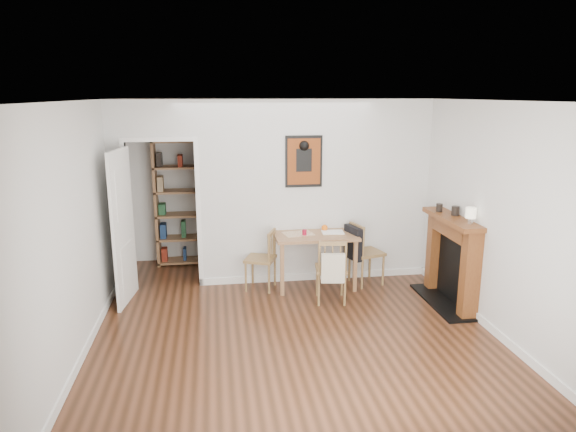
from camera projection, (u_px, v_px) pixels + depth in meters
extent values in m
plane|color=#59301C|center=(290.00, 321.00, 6.19)|extent=(5.20, 5.20, 0.00)
plane|color=silver|center=(266.00, 180.00, 8.39)|extent=(4.50, 0.00, 4.50)
plane|color=silver|center=(348.00, 307.00, 3.39)|extent=(4.50, 0.00, 4.50)
plane|color=silver|center=(85.00, 223.00, 5.57)|extent=(0.00, 5.20, 5.20)
plane|color=silver|center=(473.00, 210.00, 6.21)|extent=(0.00, 5.20, 5.20)
plane|color=white|center=(290.00, 100.00, 5.59)|extent=(5.20, 5.20, 0.00)
cube|color=silver|center=(315.00, 192.00, 7.32)|extent=(3.35, 0.10, 2.60)
cube|color=silver|center=(119.00, 198.00, 6.93)|extent=(0.25, 0.10, 2.60)
cube|color=silver|center=(158.00, 120.00, 6.78)|extent=(0.90, 0.10, 0.55)
cube|color=white|center=(128.00, 217.00, 7.01)|extent=(0.06, 0.14, 2.05)
cube|color=white|center=(199.00, 215.00, 7.15)|extent=(0.06, 0.14, 2.05)
cube|color=white|center=(315.00, 276.00, 7.55)|extent=(3.35, 0.02, 0.10)
cube|color=white|center=(83.00, 355.00, 5.28)|extent=(0.02, 4.00, 0.10)
cube|color=white|center=(489.00, 327.00, 5.92)|extent=(0.02, 4.00, 0.10)
cube|color=white|center=(123.00, 227.00, 6.57)|extent=(0.15, 0.80, 2.00)
cube|color=black|center=(304.00, 162.00, 7.12)|extent=(0.52, 0.02, 0.72)
cube|color=maroon|center=(304.00, 162.00, 7.11)|extent=(0.46, 0.00, 0.64)
cube|color=olive|center=(315.00, 235.00, 7.15)|extent=(1.13, 0.72, 0.04)
cube|color=olive|center=(282.00, 270.00, 6.88)|extent=(0.05, 0.05, 0.73)
cube|color=olive|center=(355.00, 266.00, 7.02)|extent=(0.05, 0.05, 0.73)
cube|color=olive|center=(277.00, 256.00, 7.45)|extent=(0.05, 0.05, 0.73)
cube|color=olive|center=(344.00, 253.00, 7.60)|extent=(0.05, 0.05, 0.73)
cube|color=black|center=(353.00, 243.00, 7.18)|extent=(0.20, 0.38, 0.47)
cube|color=beige|center=(333.00, 267.00, 6.45)|extent=(0.31, 0.14, 0.37)
cube|color=olive|center=(156.00, 203.00, 8.02)|extent=(0.04, 0.34, 2.00)
cube|color=olive|center=(208.00, 202.00, 8.13)|extent=(0.04, 0.34, 2.00)
cube|color=olive|center=(185.00, 260.00, 8.30)|extent=(0.84, 0.34, 0.03)
cube|color=olive|center=(183.00, 215.00, 8.12)|extent=(0.84, 0.34, 0.03)
cube|color=olive|center=(179.00, 141.00, 7.85)|extent=(0.84, 0.34, 0.03)
cube|color=maroon|center=(182.00, 202.00, 8.08)|extent=(0.74, 0.27, 0.27)
cube|color=brown|center=(470.00, 276.00, 6.13)|extent=(0.20, 0.16, 1.10)
cube|color=brown|center=(435.00, 251.00, 7.08)|extent=(0.20, 0.16, 1.10)
cube|color=brown|center=(453.00, 219.00, 6.47)|extent=(0.30, 1.21, 0.06)
cube|color=brown|center=(454.00, 229.00, 6.50)|extent=(0.20, 0.85, 0.20)
cube|color=black|center=(455.00, 270.00, 6.64)|extent=(0.08, 0.81, 0.88)
cube|color=black|center=(444.00, 301.00, 6.72)|extent=(0.45, 1.25, 0.03)
cylinder|color=maroon|center=(304.00, 232.00, 7.04)|extent=(0.06, 0.06, 0.08)
sphere|color=orange|center=(325.00, 228.00, 7.27)|extent=(0.09, 0.09, 0.09)
cube|color=beige|center=(298.00, 234.00, 7.13)|extent=(0.45, 0.37, 0.00)
cube|color=white|center=(333.00, 232.00, 7.18)|extent=(0.32, 0.24, 0.01)
cylinder|color=silver|center=(470.00, 221.00, 6.09)|extent=(0.06, 0.06, 0.07)
cylinder|color=beige|center=(471.00, 213.00, 6.06)|extent=(0.13, 0.13, 0.13)
cylinder|color=black|center=(455.00, 211.00, 6.51)|extent=(0.10, 0.10, 0.12)
cylinder|color=black|center=(439.00, 208.00, 6.72)|extent=(0.09, 0.09, 0.11)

